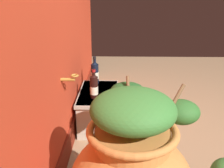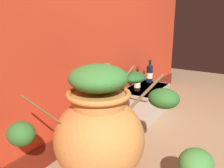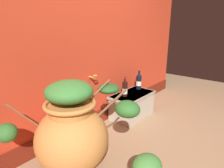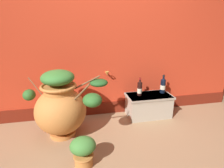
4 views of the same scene
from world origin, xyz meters
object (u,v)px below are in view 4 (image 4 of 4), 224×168
Objects in this scene: terracotta_urn at (61,106)px; wine_bottle_middle at (140,88)px; potted_shrub at (83,150)px; wine_bottle_left at (163,85)px.

terracotta_urn is 4.02× the size of wine_bottle_middle.
potted_shrub is at bearing -69.86° from terracotta_urn.
potted_shrub is (0.22, -0.61, -0.23)m from terracotta_urn.
wine_bottle_left reaches higher than wine_bottle_middle.
wine_bottle_left is 1.62m from potted_shrub.
terracotta_urn reaches higher than potted_shrub.
terracotta_urn is at bearing -168.42° from wine_bottle_left.
wine_bottle_middle reaches higher than potted_shrub.
wine_bottle_left reaches higher than potted_shrub.
terracotta_urn reaches higher than wine_bottle_middle.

